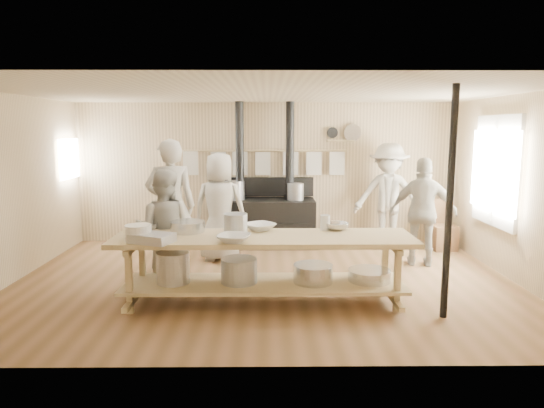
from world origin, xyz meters
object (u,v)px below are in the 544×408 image
stove (265,217)px  cook_center (220,207)px  cook_by_window (388,196)px  roasting_pan (152,238)px  chair (442,235)px  prep_table (263,262)px  cook_left (164,229)px  cook_far_left (171,206)px  cook_right (423,212)px

stove → cook_center: bearing=-124.5°
cook_by_window → stove: bearing=-165.7°
stove → roasting_pan: 3.60m
cook_by_window → chair: 1.17m
stove → cook_center: stove is taller
prep_table → cook_left: cook_left is taller
cook_left → cook_center: bearing=-110.8°
cook_by_window → cook_left: bearing=-129.1°
cook_by_window → cook_far_left: bearing=-139.0°
cook_far_left → cook_by_window: size_ratio=1.06×
chair → cook_by_window: bearing=163.8°
cook_far_left → cook_right: 3.85m
stove → cook_left: size_ratio=1.62×
cook_far_left → cook_left: 0.78m
stove → cook_far_left: bearing=-129.9°
prep_table → roasting_pan: 1.35m
prep_table → cook_far_left: cook_far_left is taller
roasting_pan → prep_table: bearing=14.8°
cook_by_window → roasting_pan: bearing=-118.8°
cook_right → roasting_pan: (-3.72, -1.99, 0.05)m
cook_far_left → roasting_pan: (0.12, -1.70, -0.09)m
prep_table → chair: chair is taller
stove → chair: 3.18m
prep_table → cook_center: bearing=109.7°
stove → cook_far_left: (-1.37, -1.64, 0.47)m
prep_table → cook_far_left: size_ratio=1.82×
cook_by_window → cook_right: bearing=-59.2°
cook_far_left → chair: bearing=-174.6°
stove → roasting_pan: (-1.26, -3.35, 0.38)m
cook_far_left → cook_by_window: cook_far_left is taller
prep_table → chair: (3.16, 2.68, -0.26)m
cook_far_left → cook_center: (0.66, 0.61, -0.11)m
cook_far_left → cook_right: (3.84, 0.29, -0.14)m
prep_table → chair: 4.15m
cook_right → roasting_pan: bearing=43.1°
cook_right → roasting_pan: 4.22m
cook_left → roasting_pan: cook_left is taller
prep_table → cook_by_window: size_ratio=1.92×
cook_left → prep_table: bearing=158.3°
cook_right → cook_far_left: bearing=19.2°
cook_center → chair: cook_center is taller
stove → chair: size_ratio=2.95×
cook_by_window → roasting_pan: 4.70m
stove → cook_by_window: size_ratio=1.39×
prep_table → cook_center: cook_center is taller
roasting_pan → cook_far_left: bearing=94.0°
cook_right → chair: size_ratio=1.92×
cook_far_left → cook_left: bearing=83.3°
prep_table → cook_center: 2.14m
stove → prep_table: size_ratio=0.72×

